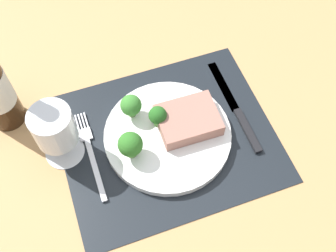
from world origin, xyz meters
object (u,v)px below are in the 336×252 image
(plate, at_px, (168,135))
(steak, at_px, (188,120))
(knife, at_px, (238,112))
(fork, at_px, (91,154))
(wine_glass, at_px, (55,130))

(plate, distance_m, steak, 0.05)
(steak, relative_size, knife, 0.49)
(fork, distance_m, knife, 0.30)
(plate, distance_m, fork, 0.15)
(fork, relative_size, wine_glass, 1.49)
(fork, bearing_deg, plate, -6.24)
(plate, height_order, knife, plate)
(steak, bearing_deg, wine_glass, 172.59)
(knife, xyz_separation_m, wine_glass, (-0.34, 0.03, 0.08))
(knife, bearing_deg, wine_glass, 172.92)
(plate, xyz_separation_m, knife, (0.15, 0.01, -0.00))
(fork, xyz_separation_m, knife, (0.30, -0.01, 0.00))
(steak, height_order, fork, steak)
(wine_glass, bearing_deg, plate, -10.90)
(plate, relative_size, fork, 1.26)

